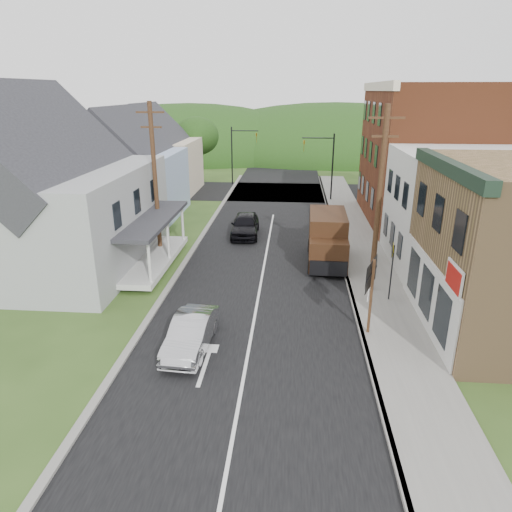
% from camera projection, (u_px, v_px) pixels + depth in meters
% --- Properties ---
extents(ground, '(120.00, 120.00, 0.00)m').
position_uv_depth(ground, '(254.00, 319.00, 20.20)').
color(ground, '#2D4719').
rests_on(ground, ground).
extents(road, '(9.00, 90.00, 0.02)m').
position_uv_depth(road, '(268.00, 247.00, 29.56)').
color(road, black).
rests_on(road, ground).
extents(cross_road, '(60.00, 9.00, 0.02)m').
position_uv_depth(cross_road, '(278.00, 192.00, 45.48)').
color(cross_road, black).
rests_on(cross_road, ground).
extents(sidewalk_right, '(2.80, 55.00, 0.15)m').
position_uv_depth(sidewalk_right, '(364.00, 259.00, 27.20)').
color(sidewalk_right, slate).
rests_on(sidewalk_right, ground).
extents(curb_right, '(0.20, 55.00, 0.15)m').
position_uv_depth(curb_right, '(341.00, 258.00, 27.31)').
color(curb_right, slate).
rests_on(curb_right, ground).
extents(curb_left, '(0.30, 55.00, 0.12)m').
position_uv_depth(curb_left, '(190.00, 254.00, 28.03)').
color(curb_left, slate).
rests_on(curb_left, ground).
extents(storefront_white, '(8.00, 7.00, 6.50)m').
position_uv_depth(storefront_white, '(469.00, 211.00, 25.23)').
color(storefront_white, silver).
rests_on(storefront_white, ground).
extents(storefront_red, '(8.00, 12.00, 10.00)m').
position_uv_depth(storefront_red, '(427.00, 156.00, 33.52)').
color(storefront_red, brown).
rests_on(storefront_red, ground).
extents(house_gray, '(10.20, 12.24, 8.35)m').
position_uv_depth(house_gray, '(48.00, 192.00, 25.29)').
color(house_gray, '#9B9EA0').
rests_on(house_gray, ground).
extents(house_blue, '(7.14, 8.16, 7.28)m').
position_uv_depth(house_blue, '(133.00, 170.00, 35.70)').
color(house_blue, '#97AACE').
rests_on(house_blue, ground).
extents(house_cream, '(7.14, 8.16, 7.28)m').
position_uv_depth(house_cream, '(159.00, 154.00, 44.17)').
color(house_cream, beige).
rests_on(house_cream, ground).
extents(utility_pole_right, '(1.60, 0.26, 9.00)m').
position_uv_depth(utility_pole_right, '(379.00, 201.00, 21.44)').
color(utility_pole_right, '#472D19').
rests_on(utility_pole_right, ground).
extents(utility_pole_left, '(1.60, 0.26, 9.00)m').
position_uv_depth(utility_pole_left, '(155.00, 179.00, 26.59)').
color(utility_pole_left, '#472D19').
rests_on(utility_pole_left, ground).
extents(traffic_signal_right, '(2.87, 0.20, 6.00)m').
position_uv_depth(traffic_signal_right, '(325.00, 159.00, 40.58)').
color(traffic_signal_right, black).
rests_on(traffic_signal_right, ground).
extents(traffic_signal_left, '(2.87, 0.20, 6.00)m').
position_uv_depth(traffic_signal_left, '(238.00, 149.00, 47.80)').
color(traffic_signal_left, black).
rests_on(traffic_signal_left, ground).
extents(tree_left_b, '(4.80, 4.80, 6.94)m').
position_uv_depth(tree_left_b, '(21.00, 163.00, 31.07)').
color(tree_left_b, '#382616').
rests_on(tree_left_b, ground).
extents(tree_left_c, '(5.80, 5.80, 8.41)m').
position_uv_depth(tree_left_c, '(50.00, 136.00, 38.36)').
color(tree_left_c, '#382616').
rests_on(tree_left_c, ground).
extents(tree_left_d, '(4.80, 4.80, 6.94)m').
position_uv_depth(tree_left_d, '(197.00, 136.00, 49.18)').
color(tree_left_d, '#382616').
rests_on(tree_left_d, ground).
extents(forested_ridge, '(90.00, 30.00, 16.00)m').
position_uv_depth(forested_ridge, '(284.00, 155.00, 71.69)').
color(forested_ridge, '#1C3710').
rests_on(forested_ridge, ground).
extents(silver_sedan, '(1.63, 4.10, 1.33)m').
position_uv_depth(silver_sedan, '(191.00, 334.00, 17.67)').
color(silver_sedan, '#AFAFB4').
rests_on(silver_sedan, ground).
extents(dark_sedan, '(2.00, 4.61, 1.55)m').
position_uv_depth(dark_sedan, '(245.00, 225.00, 31.54)').
color(dark_sedan, black).
rests_on(dark_sedan, ground).
extents(delivery_van, '(2.27, 5.23, 2.89)m').
position_uv_depth(delivery_van, '(327.00, 239.00, 26.30)').
color(delivery_van, black).
rests_on(delivery_van, ground).
extents(route_sign_cluster, '(0.72, 1.72, 3.18)m').
position_uv_depth(route_sign_cluster, '(371.00, 286.00, 18.16)').
color(route_sign_cluster, '#472D19').
rests_on(route_sign_cluster, sidewalk_right).
extents(warning_sign, '(0.17, 0.80, 2.89)m').
position_uv_depth(warning_sign, '(392.00, 263.00, 21.17)').
color(warning_sign, black).
rests_on(warning_sign, sidewalk_right).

